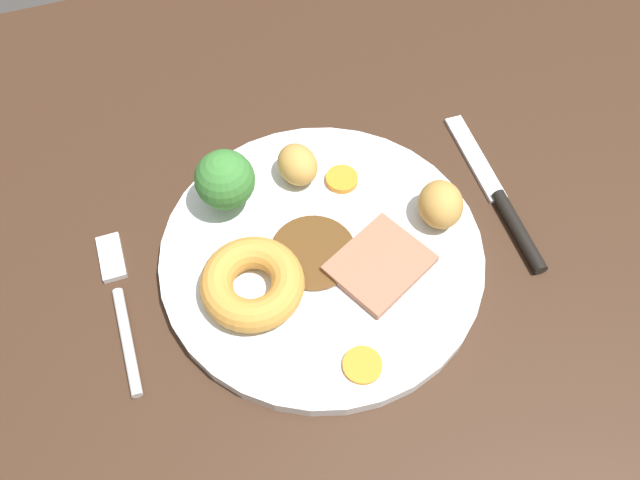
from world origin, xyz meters
TOP-DOWN VIEW (x-y plane):
  - dining_table at (0.00, 0.00)cm, footprint 120.00×84.00cm
  - dinner_plate at (-0.52, 0.48)cm, footprint 27.69×27.69cm
  - gravy_pool at (-1.31, 0.49)cm, footprint 7.38×7.38cm
  - meat_slice_main at (3.57, -3.02)cm, footprint 9.72×9.16cm
  - yorkshire_pudding at (-7.07, -1.85)cm, footprint 8.48×8.48cm
  - roast_potato_left at (10.21, -0.27)cm, footprint 4.77×5.20cm
  - roast_potato_right at (-0.08, 8.22)cm, footprint 4.06×4.68cm
  - carrot_coin_front at (-0.93, -10.78)cm, footprint 3.07×3.07cm
  - carrot_coin_back at (3.60, 6.37)cm, footprint 2.93×2.93cm
  - broccoli_floret at (-6.71, 7.27)cm, footprint 5.17×5.17cm
  - fork at (-17.81, 1.03)cm, footprint 2.04×15.26cm
  - knife at (16.84, 0.07)cm, footprint 1.92×18.53cm

SIDE VIEW (x-z plane):
  - dining_table at x=0.00cm, z-range 0.00..3.60cm
  - fork at x=-17.81cm, z-range 3.54..4.44cm
  - knife at x=16.84cm, z-range 3.45..4.65cm
  - dinner_plate at x=-0.52cm, z-range 3.60..5.00cm
  - gravy_pool at x=-1.31cm, z-range 5.00..5.30cm
  - carrot_coin_front at x=-0.93cm, z-range 5.00..5.40cm
  - carrot_coin_back at x=3.60cm, z-range 5.00..5.62cm
  - meat_slice_main at x=3.57cm, z-range 5.00..5.80cm
  - yorkshire_pudding at x=-7.07cm, z-range 5.00..7.71cm
  - roast_potato_right at x=-0.08cm, z-range 5.00..8.40cm
  - roast_potato_left at x=10.21cm, z-range 5.00..8.83cm
  - broccoli_floret at x=-6.71cm, z-range 5.43..11.56cm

